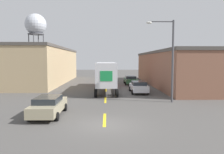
% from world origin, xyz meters
% --- Properties ---
extents(ground_plane, '(160.00, 160.00, 0.00)m').
position_xyz_m(ground_plane, '(0.00, 0.00, 0.00)').
color(ground_plane, '#4C4947').
extents(road_centerline, '(0.20, 18.56, 0.01)m').
position_xyz_m(road_centerline, '(0.00, 8.82, 0.00)').
color(road_centerline, yellow).
rests_on(road_centerline, ground_plane).
extents(warehouse_left, '(9.51, 25.97, 6.38)m').
position_xyz_m(warehouse_left, '(-11.98, 26.66, 3.20)').
color(warehouse_left, tan).
rests_on(warehouse_left, ground_plane).
extents(warehouse_right, '(8.25, 27.39, 5.56)m').
position_xyz_m(warehouse_right, '(11.35, 22.19, 2.79)').
color(warehouse_right, brown).
rests_on(warehouse_right, ground_plane).
extents(semi_truck, '(2.79, 14.03, 3.81)m').
position_xyz_m(semi_truck, '(0.03, 16.25, 2.26)').
color(semi_truck, '#B21919').
rests_on(semi_truck, ground_plane).
extents(parked_car_right_far, '(2.10, 4.79, 1.46)m').
position_xyz_m(parked_car_right_far, '(4.18, 23.35, 0.77)').
color(parked_car_right_far, '#2D5B38').
rests_on(parked_car_right_far, ground_plane).
extents(parked_car_right_mid, '(2.10, 4.79, 1.46)m').
position_xyz_m(parked_car_right_mid, '(4.18, 13.74, 0.77)').
color(parked_car_right_mid, silver).
rests_on(parked_car_right_mid, ground_plane).
extents(parked_car_left_near, '(2.10, 4.79, 1.46)m').
position_xyz_m(parked_car_left_near, '(-4.18, 2.44, 0.77)').
color(parked_car_left_near, tan).
rests_on(parked_car_left_near, ground_plane).
extents(water_tower, '(6.22, 6.22, 17.78)m').
position_xyz_m(water_tower, '(-20.92, 52.22, 14.46)').
color(water_tower, '#47474C').
rests_on(water_tower, ground_plane).
extents(street_lamp, '(2.74, 0.32, 7.98)m').
position_xyz_m(street_lamp, '(6.24, 7.43, 4.65)').
color(street_lamp, '#4C4C51').
rests_on(street_lamp, ground_plane).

